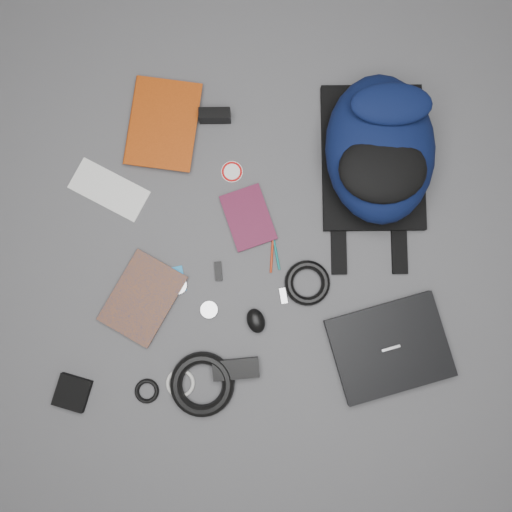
{
  "coord_description": "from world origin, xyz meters",
  "views": [
    {
      "loc": [
        0.01,
        -0.12,
        1.55
      ],
      "look_at": [
        0.0,
        0.0,
        0.02
      ],
      "focal_mm": 35.0,
      "sensor_mm": 36.0,
      "label": 1
    }
  ],
  "objects_px": {
    "power_brick": "(236,369)",
    "pouch": "(72,393)",
    "comic_book": "(117,284)",
    "compact_camera": "(215,116)",
    "backpack": "(380,149)",
    "laptop": "(390,348)",
    "textbook_red": "(130,120)",
    "dvd_case": "(248,218)",
    "mouse": "(256,321)"
  },
  "relations": [
    {
      "from": "textbook_red",
      "to": "dvd_case",
      "type": "bearing_deg",
      "value": -31.96
    },
    {
      "from": "backpack",
      "to": "comic_book",
      "type": "xyz_separation_m",
      "value": [
        -0.77,
        -0.44,
        -0.09
      ]
    },
    {
      "from": "compact_camera",
      "to": "mouse",
      "type": "relative_size",
      "value": 1.29
    },
    {
      "from": "backpack",
      "to": "comic_book",
      "type": "height_order",
      "value": "backpack"
    },
    {
      "from": "laptop",
      "to": "mouse",
      "type": "relative_size",
      "value": 4.45
    },
    {
      "from": "backpack",
      "to": "power_brick",
      "type": "bearing_deg",
      "value": -123.69
    },
    {
      "from": "pouch",
      "to": "dvd_case",
      "type": "bearing_deg",
      "value": 48.14
    },
    {
      "from": "compact_camera",
      "to": "mouse",
      "type": "distance_m",
      "value": 0.65
    },
    {
      "from": "laptop",
      "to": "textbook_red",
      "type": "relative_size",
      "value": 1.18
    },
    {
      "from": "mouse",
      "to": "pouch",
      "type": "relative_size",
      "value": 0.79
    },
    {
      "from": "textbook_red",
      "to": "mouse",
      "type": "relative_size",
      "value": 3.75
    },
    {
      "from": "laptop",
      "to": "comic_book",
      "type": "xyz_separation_m",
      "value": [
        -0.84,
        0.15,
        -0.01
      ]
    },
    {
      "from": "textbook_red",
      "to": "comic_book",
      "type": "distance_m",
      "value": 0.52
    },
    {
      "from": "laptop",
      "to": "power_brick",
      "type": "height_order",
      "value": "same"
    },
    {
      "from": "comic_book",
      "to": "compact_camera",
      "type": "bearing_deg",
      "value": 89.75
    },
    {
      "from": "backpack",
      "to": "compact_camera",
      "type": "xyz_separation_m",
      "value": [
        -0.5,
        0.1,
        -0.08
      ]
    },
    {
      "from": "laptop",
      "to": "pouch",
      "type": "xyz_separation_m",
      "value": [
        -0.95,
        -0.18,
        -0.0
      ]
    },
    {
      "from": "textbook_red",
      "to": "compact_camera",
      "type": "xyz_separation_m",
      "value": [
        0.27,
        0.02,
        0.01
      ]
    },
    {
      "from": "mouse",
      "to": "pouch",
      "type": "distance_m",
      "value": 0.6
    },
    {
      "from": "mouse",
      "to": "pouch",
      "type": "bearing_deg",
      "value": -177.7
    },
    {
      "from": "dvd_case",
      "to": "compact_camera",
      "type": "height_order",
      "value": "compact_camera"
    },
    {
      "from": "pouch",
      "to": "compact_camera",
      "type": "bearing_deg",
      "value": 66.43
    },
    {
      "from": "textbook_red",
      "to": "power_brick",
      "type": "distance_m",
      "value": 0.84
    },
    {
      "from": "comic_book",
      "to": "compact_camera",
      "type": "height_order",
      "value": "compact_camera"
    },
    {
      "from": "dvd_case",
      "to": "mouse",
      "type": "bearing_deg",
      "value": -104.82
    },
    {
      "from": "backpack",
      "to": "dvd_case",
      "type": "bearing_deg",
      "value": -154.6
    },
    {
      "from": "backpack",
      "to": "pouch",
      "type": "xyz_separation_m",
      "value": [
        -0.88,
        -0.77,
        -0.09
      ]
    },
    {
      "from": "dvd_case",
      "to": "pouch",
      "type": "height_order",
      "value": "pouch"
    },
    {
      "from": "comic_book",
      "to": "compact_camera",
      "type": "distance_m",
      "value": 0.6
    },
    {
      "from": "laptop",
      "to": "pouch",
      "type": "bearing_deg",
      "value": 172.17
    },
    {
      "from": "power_brick",
      "to": "comic_book",
      "type": "bearing_deg",
      "value": 139.63
    },
    {
      "from": "comic_book",
      "to": "textbook_red",
      "type": "bearing_deg",
      "value": 116.18
    },
    {
      "from": "power_brick",
      "to": "pouch",
      "type": "distance_m",
      "value": 0.5
    },
    {
      "from": "laptop",
      "to": "textbook_red",
      "type": "distance_m",
      "value": 1.07
    },
    {
      "from": "backpack",
      "to": "power_brick",
      "type": "xyz_separation_m",
      "value": [
        -0.39,
        -0.67,
        -0.09
      ]
    },
    {
      "from": "compact_camera",
      "to": "power_brick",
      "type": "xyz_separation_m",
      "value": [
        0.11,
        -0.78,
        -0.01
      ]
    },
    {
      "from": "laptop",
      "to": "dvd_case",
      "type": "height_order",
      "value": "laptop"
    },
    {
      "from": "textbook_red",
      "to": "mouse",
      "type": "distance_m",
      "value": 0.74
    },
    {
      "from": "laptop",
      "to": "mouse",
      "type": "height_order",
      "value": "mouse"
    },
    {
      "from": "backpack",
      "to": "textbook_red",
      "type": "xyz_separation_m",
      "value": [
        -0.77,
        0.08,
        -0.09
      ]
    },
    {
      "from": "backpack",
      "to": "textbook_red",
      "type": "relative_size",
      "value": 1.75
    },
    {
      "from": "backpack",
      "to": "dvd_case",
      "type": "distance_m",
      "value": 0.45
    },
    {
      "from": "compact_camera",
      "to": "pouch",
      "type": "xyz_separation_m",
      "value": [
        -0.38,
        -0.88,
        -0.01
      ]
    },
    {
      "from": "backpack",
      "to": "comic_book",
      "type": "distance_m",
      "value": 0.89
    },
    {
      "from": "laptop",
      "to": "compact_camera",
      "type": "distance_m",
      "value": 0.9
    },
    {
      "from": "comic_book",
      "to": "pouch",
      "type": "distance_m",
      "value": 0.35
    },
    {
      "from": "mouse",
      "to": "dvd_case",
      "type": "bearing_deg",
      "value": 75.3
    },
    {
      "from": "backpack",
      "to": "comic_book",
      "type": "relative_size",
      "value": 2.01
    },
    {
      "from": "power_brick",
      "to": "pouch",
      "type": "height_order",
      "value": "power_brick"
    },
    {
      "from": "laptop",
      "to": "compact_camera",
      "type": "height_order",
      "value": "compact_camera"
    }
  ]
}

